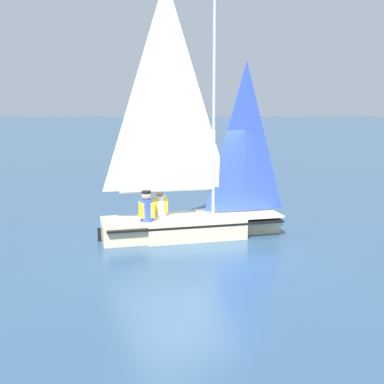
% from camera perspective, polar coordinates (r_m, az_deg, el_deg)
% --- Properties ---
extents(ground_plane, '(260.00, 260.00, 0.00)m').
position_cam_1_polar(ground_plane, '(11.62, 0.00, -5.14)').
color(ground_plane, '#2D4C6B').
extents(sailboat_main, '(4.42, 2.44, 5.97)m').
position_cam_1_polar(sailboat_main, '(11.41, -0.20, -0.81)').
color(sailboat_main, beige).
rests_on(sailboat_main, ground_plane).
extents(sailor_helm, '(0.40, 0.37, 1.16)m').
position_cam_1_polar(sailor_helm, '(11.60, -3.82, -2.03)').
color(sailor_helm, black).
rests_on(sailor_helm, ground_plane).
extents(sailor_crew, '(0.40, 0.37, 1.16)m').
position_cam_1_polar(sailor_crew, '(11.08, -5.40, -2.57)').
color(sailor_crew, black).
rests_on(sailor_crew, ground_plane).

